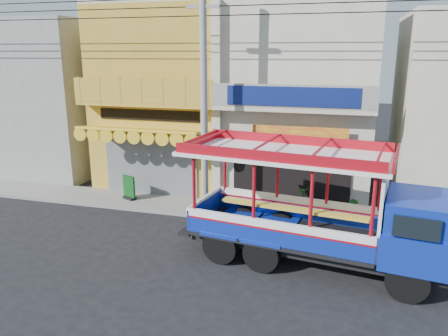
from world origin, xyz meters
name	(u,v)px	position (x,y,z in m)	size (l,w,h in m)	color
ground	(203,257)	(0.00, 0.00, 0.00)	(90.00, 90.00, 0.00)	black
sidewalk	(235,211)	(0.00, 4.00, 0.06)	(30.00, 2.00, 0.12)	slate
shophouse_left	(175,95)	(-4.00, 7.96, 4.11)	(6.00, 7.50, 8.24)	gold
shophouse_right	(302,99)	(2.00, 7.96, 4.11)	(6.00, 6.75, 8.24)	#B7AD96
party_pilaster	(217,107)	(-1.00, 4.85, 4.00)	(0.35, 0.30, 8.00)	#B7AD96
filler_building_left	(51,97)	(-11.00, 8.00, 3.80)	(6.00, 6.00, 7.60)	gray
utility_pole	(208,83)	(-0.85, 3.30, 5.03)	(28.00, 0.26, 9.00)	gray
songthaew_truck	(335,212)	(3.85, 0.38, 1.74)	(7.99, 3.53, 3.60)	black
green_sign	(129,189)	(-4.58, 4.01, 0.54)	(0.64, 0.49, 1.01)	black
potted_plant_a	(266,203)	(1.26, 3.80, 0.56)	(0.80, 0.69, 0.89)	#1C5C1A
potted_plant_b	(352,212)	(4.37, 3.72, 0.57)	(0.49, 0.40, 0.90)	#1C5C1A
potted_plant_c	(304,200)	(2.62, 4.29, 0.66)	(0.60, 0.60, 1.07)	#1C5C1A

